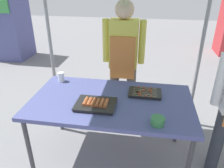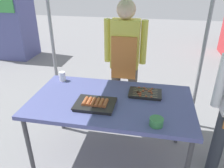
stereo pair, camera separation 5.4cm
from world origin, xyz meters
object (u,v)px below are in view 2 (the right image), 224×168
Objects in this scene: condiment_bowl at (156,122)px; vendor_woman at (125,56)px; drink_cup_near_edge at (62,76)px; neighbor_stall_left at (11,23)px; tray_grilled_sausages at (95,104)px; tray_meat_skewers at (145,93)px; stall_table at (111,104)px.

vendor_woman reaches higher than condiment_bowl.
neighbor_stall_left reaches higher than drink_cup_near_edge.
condiment_bowl is (0.57, -0.19, 0.01)m from tray_grilled_sausages.
tray_meat_skewers is 2.90× the size of condiment_bowl.
vendor_woman is (-0.29, 0.56, 0.20)m from tray_meat_skewers.
neighbor_stall_left reaches higher than stall_table.
vendor_woman reaches higher than tray_grilled_sausages.
tray_grilled_sausages is 0.60m from condiment_bowl.
drink_cup_near_edge is 0.07× the size of vendor_woman.
vendor_woman is at bearing 87.43° from stall_table.
tray_meat_skewers is 0.20× the size of neighbor_stall_left.
tray_meat_skewers is 0.98m from drink_cup_near_edge.
neighbor_stall_left is (-2.94, 3.12, 0.05)m from tray_grilled_sausages.
tray_meat_skewers is (0.33, 0.16, 0.07)m from stall_table.
tray_grilled_sausages is 0.90m from vendor_woman.
tray_meat_skewers reaches higher than stall_table.
drink_cup_near_edge is 3.59m from neighbor_stall_left.
neighbor_stall_left reaches higher than tray_grilled_sausages.
drink_cup_near_edge is 0.07× the size of neighbor_stall_left.
tray_grilled_sausages is 3.28× the size of condiment_bowl.
drink_cup_near_edge is (-0.64, 0.32, 0.11)m from stall_table.
drink_cup_near_edge is at bearing 148.80° from condiment_bowl.
tray_meat_skewers is at bearing 117.65° from vendor_woman.
vendor_woman is 3.83m from neighbor_stall_left.
tray_grilled_sausages is at bearing -146.21° from tray_meat_skewers.
drink_cup_near_edge is at bearing 30.55° from vendor_woman.
stall_table is 0.98× the size of vendor_woman.
tray_meat_skewers is at bearing 33.79° from tray_grilled_sausages.
neighbor_stall_left is at bearing 136.66° from condiment_bowl.
tray_meat_skewers is 0.20× the size of vendor_woman.
tray_grilled_sausages reaches higher than stall_table.
neighbor_stall_left reaches higher than vendor_woman.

